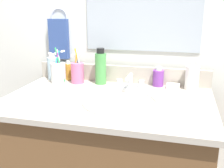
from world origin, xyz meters
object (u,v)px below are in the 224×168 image
faucet (130,84)px  cup_white_ceramic (58,72)px  bottle_oil_amber (68,71)px  hand_towel (59,39)px  soap_bar (173,86)px  bottle_lotion_white (192,77)px  bottle_toner_green (101,67)px  bottle_cream_purple (158,78)px  cup_pink (78,72)px  bottle_gel_clear (52,67)px

faucet → cup_white_ceramic: bearing=176.8°
bottle_oil_amber → hand_towel: bearing=146.3°
faucet → soap_bar: 0.22m
hand_towel → soap_bar: 0.68m
cup_white_ceramic → soap_bar: size_ratio=2.99×
faucet → soap_bar: size_ratio=2.50×
hand_towel → bottle_lotion_white: bearing=-5.3°
hand_towel → faucet: size_ratio=1.38×
hand_towel → bottle_oil_amber: 0.19m
bottle_toner_green → bottle_cream_purple: (0.30, 0.03, -0.04)m
bottle_oil_amber → soap_bar: size_ratio=1.67×
bottle_oil_amber → bottle_cream_purple: size_ratio=1.05×
bottle_oil_amber → bottle_cream_purple: (0.50, -0.00, -0.00)m
bottle_oil_amber → bottle_toner_green: bearing=-9.6°
soap_bar → cup_white_ceramic: bearing=-175.5°
faucet → soap_bar: (0.21, 0.07, -0.02)m
faucet → bottle_lotion_white: bearing=14.7°
bottle_lotion_white → soap_bar: 0.10m
bottle_oil_amber → soap_bar: (0.58, -0.03, -0.04)m
bottle_oil_amber → bottle_toner_green: 0.21m
bottle_toner_green → cup_white_ceramic: cup_white_ceramic is taller
cup_pink → cup_white_ceramic: cup_white_ceramic is taller
hand_towel → bottle_gel_clear: (-0.02, -0.05, -0.15)m
bottle_oil_amber → bottle_toner_green: (0.20, -0.03, 0.04)m
faucet → cup_white_ceramic: (-0.39, 0.02, 0.03)m
bottle_gel_clear → soap_bar: bearing=-1.8°
bottle_gel_clear → bottle_toner_green: 0.29m
bottle_oil_amber → bottle_lotion_white: bearing=-1.9°
cup_pink → bottle_toner_green: bearing=7.7°
bottle_cream_purple → soap_bar: bearing=-18.2°
bottle_cream_purple → cup_pink: bearing=-173.8°
bottle_gel_clear → cup_white_ceramic: 0.10m
bottle_gel_clear → bottle_cream_purple: size_ratio=1.42×
faucet → cup_pink: 0.30m
bottle_gel_clear → faucet: bearing=-11.1°
faucet → bottle_toner_green: (-0.17, 0.07, 0.06)m
bottle_toner_green → hand_towel: bearing=163.5°
faucet → bottle_lotion_white: (0.29, 0.08, 0.03)m
bottle_toner_green → bottle_cream_purple: bottle_toner_green is taller
hand_towel → cup_white_ceramic: 0.21m
bottle_gel_clear → bottle_lotion_white: size_ratio=1.06×
bottle_cream_purple → soap_bar: bottle_cream_purple is taller
hand_towel → soap_bar: (0.65, -0.08, -0.21)m
hand_towel → bottle_toner_green: 0.31m
bottle_oil_amber → bottle_cream_purple: bearing=-0.5°
bottle_cream_purple → cup_white_ceramic: size_ratio=0.53×
bottle_gel_clear → cup_pink: 0.17m
bottle_lotion_white → bottle_cream_purple: bearing=173.7°
bottle_gel_clear → bottle_cream_purple: 0.59m
faucet → bottle_cream_purple: bottle_cream_purple is taller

